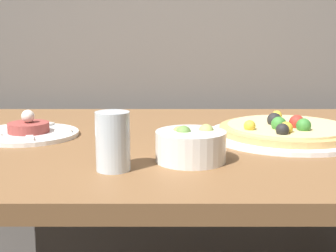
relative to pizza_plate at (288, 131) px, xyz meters
name	(u,v)px	position (x,y,z in m)	size (l,w,h in m)	color
dining_table	(169,178)	(-0.28, -0.01, -0.11)	(1.33, 0.86, 0.77)	brown
pizza_plate	(288,131)	(0.00, 0.00, 0.00)	(0.37, 0.37, 0.06)	white
tartare_plate	(30,132)	(-0.61, 0.01, 0.00)	(0.23, 0.23, 0.06)	white
small_bowl	(192,145)	(-0.24, -0.21, 0.02)	(0.13, 0.13, 0.07)	white
drinking_glass	(114,141)	(-0.38, -0.27, 0.04)	(0.06, 0.06, 0.11)	silver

